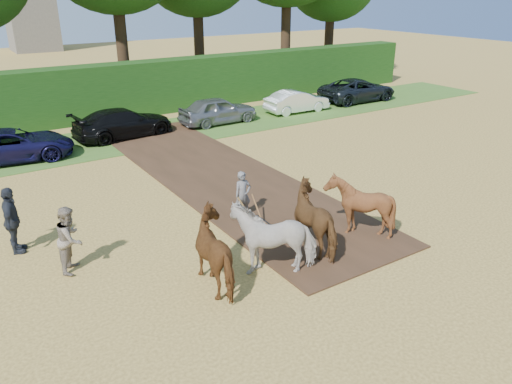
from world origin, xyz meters
TOP-DOWN VIEW (x-y plane):
  - ground at (0.00, 0.00)m, footprint 120.00×120.00m
  - earth_strip at (1.50, 7.00)m, footprint 4.50×17.00m
  - grass_verge at (0.00, 14.00)m, footprint 50.00×5.00m
  - hedgerow at (0.00, 18.50)m, footprint 46.00×1.60m
  - spectator_near at (-5.14, 2.90)m, footprint 1.03×1.10m
  - spectator_far at (-6.24, 4.72)m, footprint 0.77×1.23m
  - plough_team at (0.19, 0.28)m, footprint 6.16×4.39m
  - parked_cars at (1.77, 13.91)m, footprint 35.97×3.65m

SIDE VIEW (x-z plane):
  - ground at x=0.00m, z-range 0.00..0.00m
  - grass_verge at x=0.00m, z-range 0.00..0.03m
  - earth_strip at x=1.50m, z-range 0.00..0.05m
  - parked_cars at x=1.77m, z-range -0.03..1.44m
  - spectator_near at x=-5.14m, z-range 0.00..1.80m
  - plough_team at x=0.19m, z-range -0.01..1.86m
  - spectator_far at x=-6.24m, z-range 0.00..1.95m
  - hedgerow at x=0.00m, z-range 0.00..3.00m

